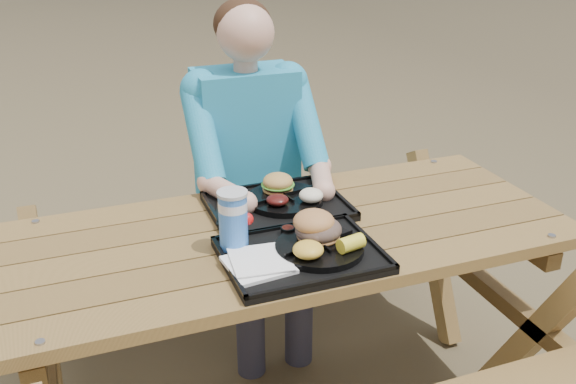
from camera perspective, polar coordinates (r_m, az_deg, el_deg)
name	(u,v)px	position (r m, az deg, el deg)	size (l,w,h in m)	color
picnic_table	(288,327)	(2.24, 0.00, -11.88)	(1.80, 1.49, 0.75)	#999999
tray_near	(301,256)	(1.87, 1.19, -5.72)	(0.45, 0.35, 0.02)	black
tray_far	(278,207)	(2.16, -0.93, -1.36)	(0.45, 0.35, 0.02)	black
plate_near	(320,248)	(1.87, 2.82, -4.96)	(0.26, 0.26, 0.02)	black
plate_far	(285,199)	(2.17, -0.28, -0.65)	(0.26, 0.26, 0.02)	black
napkin_stack	(258,263)	(1.80, -2.66, -6.35)	(0.17, 0.17, 0.02)	white
soda_cup	(233,221)	(1.86, -4.89, -2.62)	(0.08, 0.08, 0.17)	blue
condiment_bbq	(288,231)	(1.96, 0.00, -3.50)	(0.04, 0.04, 0.03)	black
condiment_mustard	(303,228)	(1.97, 1.31, -3.26)	(0.05, 0.05, 0.03)	gold
sandwich	(319,218)	(1.87, 2.74, -2.30)	(0.13, 0.13, 0.13)	#BD7B42
mac_cheese	(308,250)	(1.80, 1.80, -5.15)	(0.09, 0.09, 0.04)	yellow
corn_cob	(351,243)	(1.84, 5.62, -4.56)	(0.08, 0.08, 0.04)	yellow
cutlery_far	(227,211)	(2.12, -5.49, -1.66)	(0.03, 0.17, 0.01)	black
burger	(278,178)	(2.19, -0.91, 1.26)	(0.11, 0.11, 0.09)	#C08D44
baked_beans	(278,200)	(2.10, -0.94, -0.70)	(0.07, 0.07, 0.03)	#44100D
potato_salad	(311,195)	(2.12, 2.07, -0.30)	(0.08, 0.08, 0.04)	white
diner	(249,191)	(2.58, -3.48, 0.08)	(0.48, 0.84, 1.28)	#1A9EB6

